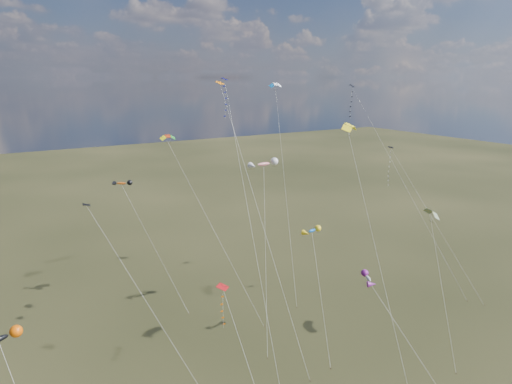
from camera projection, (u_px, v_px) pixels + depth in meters
diamond_black_high at (358, 114)px, 74.22m from camera, size 7.80×20.44×31.73m
diamond_navy_tall at (229, 118)px, 54.24m from camera, size 4.39×19.99×32.80m
diamond_black_mid at (120, 258)px, 49.72m from camera, size 8.23×15.28×19.18m
diamond_red_low at (225, 311)px, 45.70m from camera, size 1.46×9.58×12.76m
diamond_navy_right at (394, 173)px, 67.71m from camera, size 9.85×12.16×22.99m
diamond_orange_center at (243, 160)px, 55.83m from camera, size 1.80×19.40×32.36m
parafoil_yellow at (350, 126)px, 52.39m from camera, size 4.92×16.54×28.17m
parafoil_blue_white at (276, 86)px, 75.88m from camera, size 7.80×17.11×32.27m
parafoil_striped at (432, 211)px, 56.97m from camera, size 5.52×10.21×17.36m
parafoil_tricolor at (169, 137)px, 66.57m from camera, size 7.43×17.47×25.04m
novelty_orange_black at (122, 184)px, 67.86m from camera, size 6.76×13.02×18.00m
novelty_white_purple at (369, 280)px, 41.54m from camera, size 6.85×10.79×15.41m
novelty_redwhite_stripe at (264, 164)px, 64.55m from camera, size 9.79×14.07×21.57m
novelty_blue_yellow at (312, 231)px, 57.88m from camera, size 4.54×8.98×14.37m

